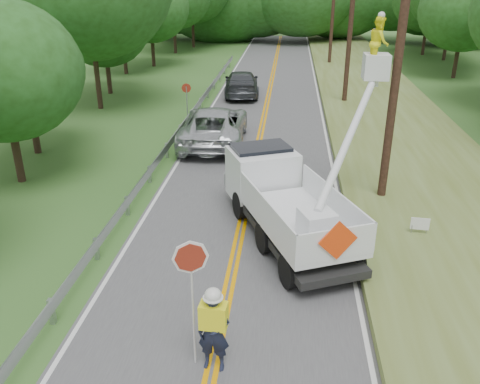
{
  "coord_description": "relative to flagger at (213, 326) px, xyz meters",
  "views": [
    {
      "loc": [
        1.43,
        -8.37,
        7.88
      ],
      "look_at": [
        0.0,
        6.0,
        1.5
      ],
      "focal_mm": 37.27,
      "sensor_mm": 36.0,
      "label": 1
    }
  ],
  "objects": [
    {
      "name": "suv_silver",
      "position": [
        -2.24,
        15.39,
        -0.17
      ],
      "size": [
        3.27,
        6.68,
        1.83
      ],
      "primitive_type": "imported",
      "rotation": [
        0.0,
        0.0,
        3.18
      ],
      "color": "silver",
      "rests_on": "road"
    },
    {
      "name": "guardrail",
      "position": [
        -4.06,
        14.99,
        -0.55
      ],
      "size": [
        0.18,
        48.0,
        0.77
      ],
      "color": "#9A9DA3",
      "rests_on": "ground"
    },
    {
      "name": "ground",
      "position": [
        -0.04,
        0.09,
        -1.11
      ],
      "size": [
        140.0,
        140.0,
        0.0
      ],
      "primitive_type": "plane",
      "color": "#325E24",
      "rests_on": "ground"
    },
    {
      "name": "yard_sign",
      "position": [
        5.66,
        6.13,
        -0.51
      ],
      "size": [
        0.57,
        0.08,
        0.83
      ],
      "color": "white",
      "rests_on": "ground"
    },
    {
      "name": "suv_darkgrey",
      "position": [
        -1.93,
        26.15,
        -0.26
      ],
      "size": [
        2.88,
        5.89,
        1.65
      ],
      "primitive_type": "imported",
      "rotation": [
        0.0,
        0.0,
        3.24
      ],
      "color": "#3C4045",
      "rests_on": "road"
    },
    {
      "name": "treeline_left",
      "position": [
        -10.51,
        29.49,
        4.77
      ],
      "size": [
        10.2,
        55.67,
        11.75
      ],
      "color": "#332319",
      "rests_on": "ground"
    },
    {
      "name": "bucket_truck",
      "position": [
        1.39,
        6.93,
        0.41
      ],
      "size": [
        5.5,
        7.13,
        6.58
      ],
      "color": "black",
      "rests_on": "road"
    },
    {
      "name": "utility_poles",
      "position": [
        4.96,
        17.1,
        4.16
      ],
      "size": [
        1.6,
        43.3,
        10.0
      ],
      "color": "black",
      "rests_on": "ground"
    },
    {
      "name": "tall_grass_verge",
      "position": [
        7.06,
        14.09,
        -0.96
      ],
      "size": [
        7.0,
        96.0,
        0.3
      ],
      "primitive_type": "cube",
      "color": "#555F23",
      "rests_on": "ground"
    },
    {
      "name": "stop_sign_permanent",
      "position": [
        -4.13,
        18.02,
        0.51
      ],
      "size": [
        0.52,
        0.1,
        2.45
      ],
      "color": "#9A9DA3",
      "rests_on": "ground"
    },
    {
      "name": "flagger",
      "position": [
        0.0,
        0.0,
        0.0
      ],
      "size": [
        1.16,
        0.5,
        3.06
      ],
      "color": "#191E33",
      "rests_on": "road"
    },
    {
      "name": "road",
      "position": [
        -0.04,
        14.09,
        -1.1
      ],
      "size": [
        7.2,
        96.0,
        0.03
      ],
      "color": "#48484A",
      "rests_on": "ground"
    }
  ]
}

